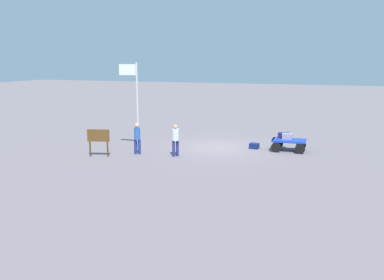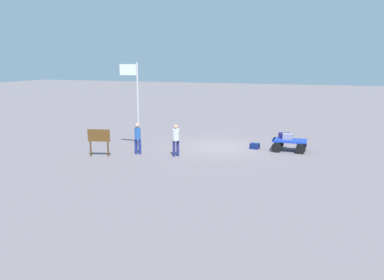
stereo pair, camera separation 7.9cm
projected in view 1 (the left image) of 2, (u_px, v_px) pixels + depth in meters
ground_plane at (218, 147)px, 22.72m from camera, size 120.00×120.00×0.00m
luggage_cart at (289, 143)px, 21.70m from camera, size 1.75×1.23×0.61m
suitcase_maroon at (287, 136)px, 21.78m from camera, size 0.52×0.40×0.30m
suitcase_navy at (284, 135)px, 22.11m from camera, size 0.68×0.50×0.28m
suitcase_grey at (254, 146)px, 22.32m from camera, size 0.52×0.47×0.29m
worker_lead at (175, 138)px, 20.40m from camera, size 0.50×0.50×1.60m
worker_trailing at (137, 136)px, 20.87m from camera, size 0.37×0.37×1.60m
flagpole at (135, 97)px, 21.64m from camera, size 1.05×0.10×4.60m
signboard at (98, 138)px, 20.36m from camera, size 1.09×0.33×1.36m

